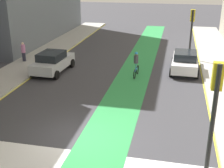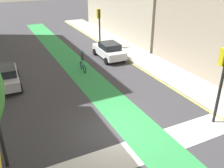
{
  "view_description": "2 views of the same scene",
  "coord_description": "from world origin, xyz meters",
  "px_view_note": "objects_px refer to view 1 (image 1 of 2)",
  "views": [
    {
      "loc": [
        3.92,
        -11.38,
        7.17
      ],
      "look_at": [
        0.71,
        3.42,
        1.39
      ],
      "focal_mm": 47.98,
      "sensor_mm": 36.0,
      "label": 1
    },
    {
      "loc": [
        -5.2,
        -9.85,
        8.13
      ],
      "look_at": [
        1.38,
        3.4,
        1.04
      ],
      "focal_mm": 39.45,
      "sensor_mm": 36.0,
      "label": 2
    }
  ],
  "objects_px": {
    "car_white_right_far": "(185,61)",
    "pedestrian_sidewalk_left_a": "(23,52)",
    "traffic_signal_near_right": "(215,101)",
    "traffic_signal_far_right": "(192,25)",
    "cyclist_in_lane": "(136,64)",
    "car_silver_left_far": "(53,62)"
  },
  "relations": [
    {
      "from": "car_white_right_far",
      "to": "pedestrian_sidewalk_left_a",
      "type": "height_order",
      "value": "pedestrian_sidewalk_left_a"
    },
    {
      "from": "traffic_signal_near_right",
      "to": "traffic_signal_far_right",
      "type": "xyz_separation_m",
      "value": [
        -0.24,
        15.62,
        -0.12
      ]
    },
    {
      "from": "cyclist_in_lane",
      "to": "traffic_signal_far_right",
      "type": "bearing_deg",
      "value": 53.53
    },
    {
      "from": "car_silver_left_far",
      "to": "pedestrian_sidewalk_left_a",
      "type": "distance_m",
      "value": 3.73
    },
    {
      "from": "car_white_right_far",
      "to": "car_silver_left_far",
      "type": "bearing_deg",
      "value": -167.07
    },
    {
      "from": "traffic_signal_near_right",
      "to": "cyclist_in_lane",
      "type": "distance_m",
      "value": 11.42
    },
    {
      "from": "car_white_right_far",
      "to": "cyclist_in_lane",
      "type": "bearing_deg",
      "value": -150.29
    },
    {
      "from": "traffic_signal_near_right",
      "to": "cyclist_in_lane",
      "type": "relative_size",
      "value": 2.36
    },
    {
      "from": "traffic_signal_far_right",
      "to": "cyclist_in_lane",
      "type": "relative_size",
      "value": 2.27
    },
    {
      "from": "traffic_signal_far_right",
      "to": "cyclist_in_lane",
      "type": "height_order",
      "value": "traffic_signal_far_right"
    },
    {
      "from": "traffic_signal_near_right",
      "to": "traffic_signal_far_right",
      "type": "bearing_deg",
      "value": 90.89
    },
    {
      "from": "cyclist_in_lane",
      "to": "pedestrian_sidewalk_left_a",
      "type": "height_order",
      "value": "cyclist_in_lane"
    },
    {
      "from": "traffic_signal_far_right",
      "to": "cyclist_in_lane",
      "type": "bearing_deg",
      "value": -126.47
    },
    {
      "from": "traffic_signal_near_right",
      "to": "pedestrian_sidewalk_left_a",
      "type": "height_order",
      "value": "traffic_signal_near_right"
    },
    {
      "from": "car_silver_left_far",
      "to": "traffic_signal_far_right",
      "type": "bearing_deg",
      "value": 28.43
    },
    {
      "from": "car_silver_left_far",
      "to": "cyclist_in_lane",
      "type": "height_order",
      "value": "cyclist_in_lane"
    },
    {
      "from": "traffic_signal_near_right",
      "to": "cyclist_in_lane",
      "type": "height_order",
      "value": "traffic_signal_near_right"
    },
    {
      "from": "cyclist_in_lane",
      "to": "pedestrian_sidewalk_left_a",
      "type": "distance_m",
      "value": 9.6
    },
    {
      "from": "car_silver_left_far",
      "to": "cyclist_in_lane",
      "type": "relative_size",
      "value": 2.3
    },
    {
      "from": "traffic_signal_near_right",
      "to": "traffic_signal_far_right",
      "type": "relative_size",
      "value": 1.04
    },
    {
      "from": "traffic_signal_near_right",
      "to": "pedestrian_sidewalk_left_a",
      "type": "relative_size",
      "value": 2.79
    },
    {
      "from": "car_silver_left_far",
      "to": "pedestrian_sidewalk_left_a",
      "type": "xyz_separation_m",
      "value": [
        -3.29,
        1.77,
        0.14
      ]
    }
  ]
}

